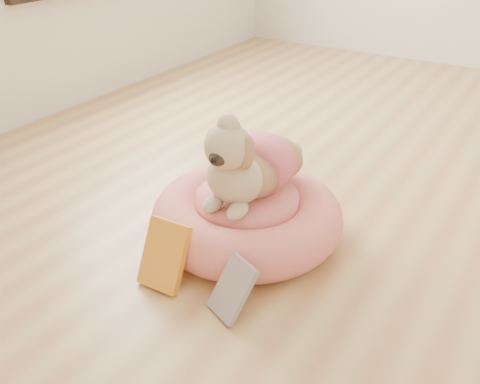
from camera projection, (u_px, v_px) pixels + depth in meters
The scene contains 5 objects.
floor at pixel (389, 195), 2.29m from camera, with size 4.50×4.50×0.00m, color #B27D4A.
pet_bed at pixel (247, 216), 1.97m from camera, with size 0.70×0.70×0.18m.
dog at pixel (248, 149), 1.84m from camera, with size 0.33×0.48×0.35m, color brown, non-canonical shape.
book_yellow at pixel (164, 255), 1.72m from camera, with size 0.15×0.03×0.23m, color yellow.
book_white at pixel (233, 289), 1.61m from camera, with size 0.12×0.02×0.19m, color white.
Camera 1 is at (0.52, -2.03, 1.12)m, focal length 40.00 mm.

